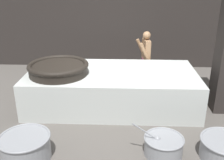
# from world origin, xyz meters

# --- Properties ---
(ground_plane) EXTENTS (60.00, 60.00, 0.00)m
(ground_plane) POSITION_xyz_m (0.00, 0.00, 0.00)
(ground_plane) COLOR #56514C
(back_wall) EXTENTS (8.56, 0.24, 3.75)m
(back_wall) POSITION_xyz_m (0.00, 2.97, 1.88)
(back_wall) COLOR #2D2826
(back_wall) RESTS_ON ground_plane
(hearth_platform) EXTENTS (3.86, 1.90, 0.84)m
(hearth_platform) POSITION_xyz_m (0.00, 0.00, 0.42)
(hearth_platform) COLOR silver
(hearth_platform) RESTS_ON ground_plane
(giant_wok_near) EXTENTS (1.35, 1.35, 0.26)m
(giant_wok_near) POSITION_xyz_m (-1.18, -0.21, 0.98)
(giant_wok_near) COLOR black
(giant_wok_near) RESTS_ON hearth_platform
(cook) EXTENTS (0.39, 0.58, 1.52)m
(cook) POSITION_xyz_m (0.86, 1.27, 0.82)
(cook) COLOR #9E7551
(cook) RESTS_ON ground_plane
(prep_bowl_vegetables) EXTENTS (0.90, 0.69, 0.61)m
(prep_bowl_vegetables) POSITION_xyz_m (0.97, -1.84, 0.18)
(prep_bowl_vegetables) COLOR gray
(prep_bowl_vegetables) RESTS_ON ground_plane
(prep_bowl_extra) EXTENTS (0.86, 0.86, 0.43)m
(prep_bowl_extra) POSITION_xyz_m (-1.36, -2.06, 0.24)
(prep_bowl_extra) COLOR gray
(prep_bowl_extra) RESTS_ON ground_plane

